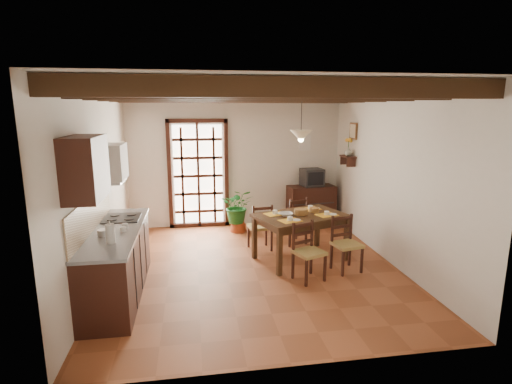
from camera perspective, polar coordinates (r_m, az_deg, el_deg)
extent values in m
plane|color=brown|center=(6.47, -0.32, -10.79)|extent=(5.00, 5.00, 0.00)
cube|color=silver|center=(8.51, -2.89, 4.53)|extent=(4.50, 0.02, 2.80)
cube|color=silver|center=(3.68, 5.59, -5.51)|extent=(4.50, 0.02, 2.80)
cube|color=silver|center=(6.15, -21.56, 0.80)|extent=(0.02, 5.00, 2.80)
cube|color=silver|center=(6.77, 18.84, 1.97)|extent=(0.02, 5.00, 2.80)
cube|color=white|center=(5.97, -0.36, 14.84)|extent=(4.50, 5.00, 0.02)
cube|color=black|center=(3.90, 4.46, 14.70)|extent=(4.50, 0.14, 0.20)
cube|color=black|center=(4.72, 2.03, 14.25)|extent=(4.50, 0.14, 0.20)
cube|color=black|center=(5.55, 0.32, 13.92)|extent=(4.50, 0.14, 0.20)
cube|color=black|center=(6.38, -0.94, 13.67)|extent=(4.50, 0.14, 0.20)
cube|color=black|center=(7.21, -1.91, 13.47)|extent=(4.50, 0.14, 0.20)
cube|color=black|center=(8.05, -2.68, 13.31)|extent=(4.50, 0.14, 0.20)
cube|color=white|center=(8.50, -8.24, 2.36)|extent=(1.01, 0.02, 2.11)
cube|color=black|center=(8.34, -8.47, 10.05)|extent=(1.26, 0.10, 0.08)
cube|color=black|center=(8.46, -12.23, 2.17)|extent=(0.08, 0.10, 2.28)
cube|color=black|center=(8.48, -4.24, 2.43)|extent=(0.08, 0.10, 2.28)
cube|color=black|center=(8.43, -8.23, 2.28)|extent=(1.01, 0.03, 2.02)
cube|color=black|center=(5.78, -19.14, -9.63)|extent=(0.60, 2.20, 0.88)
cube|color=slate|center=(5.63, -19.46, -5.26)|extent=(0.64, 2.25, 0.04)
cube|color=tan|center=(5.63, -22.48, -3.06)|extent=(0.02, 2.20, 0.50)
cube|color=black|center=(4.79, -23.19, 3.18)|extent=(0.35, 0.80, 0.70)
cube|color=white|center=(6.00, -20.05, 4.06)|extent=(0.38, 0.60, 0.50)
cube|color=silver|center=(6.04, -19.87, 1.52)|extent=(0.32, 0.55, 0.04)
cube|color=black|center=(6.14, -18.59, -3.54)|extent=(0.50, 0.55, 0.02)
cylinder|color=white|center=(5.07, -20.09, -5.67)|extent=(0.11, 0.11, 0.24)
cylinder|color=silver|center=(5.40, -21.01, -5.55)|extent=(0.14, 0.14, 0.10)
cube|color=#3C2513|center=(6.62, 6.41, -3.44)|extent=(1.65, 1.34, 0.05)
cube|color=#3C2513|center=(6.64, 6.40, -4.08)|extent=(1.49, 1.21, 0.10)
cube|color=#3C2513|center=(7.41, 8.75, -4.95)|extent=(0.09, 0.09, 0.72)
cube|color=#3C2513|center=(6.73, -0.22, -6.56)|extent=(0.09, 0.09, 0.72)
cube|color=#3C2513|center=(6.82, 12.80, -6.61)|extent=(0.09, 0.09, 0.72)
cube|color=#3C2513|center=(6.08, 3.36, -8.65)|extent=(0.09, 0.09, 0.72)
cube|color=#A18744|center=(5.94, 7.61, -8.56)|extent=(0.51, 0.50, 0.05)
cube|color=black|center=(5.99, 6.70, -6.16)|extent=(0.38, 0.18, 0.44)
cube|color=black|center=(6.02, 7.55, -10.46)|extent=(0.49, 0.47, 0.43)
cube|color=#A18744|center=(6.37, 12.87, -7.35)|extent=(0.47, 0.46, 0.05)
cube|color=black|center=(6.43, 12.14, -5.09)|extent=(0.40, 0.12, 0.44)
cube|color=black|center=(6.44, 12.78, -9.14)|extent=(0.45, 0.43, 0.43)
cube|color=#A18744|center=(7.14, 0.56, -4.98)|extent=(0.44, 0.42, 0.05)
cube|color=black|center=(6.93, 0.95, -3.64)|extent=(0.39, 0.08, 0.43)
cube|color=black|center=(7.20, 0.55, -6.58)|extent=(0.42, 0.40, 0.42)
cube|color=#A18744|center=(7.49, 5.36, -4.03)|extent=(0.51, 0.50, 0.05)
cube|color=black|center=(7.29, 6.09, -2.65)|extent=(0.40, 0.16, 0.45)
cube|color=black|center=(7.55, 5.33, -5.65)|extent=(0.49, 0.48, 0.44)
cube|color=yellow|center=(6.31, 3.83, -3.74)|extent=(0.33, 0.24, 0.01)
cube|color=yellow|center=(6.51, 9.99, -3.42)|extent=(0.33, 0.24, 0.01)
cube|color=yellow|center=(6.74, 2.98, -2.72)|extent=(0.33, 0.24, 0.01)
cube|color=yellow|center=(6.92, 8.79, -2.45)|extent=(0.33, 0.24, 0.01)
cylinder|color=olive|center=(6.60, 6.43, -2.67)|extent=(0.22, 0.22, 0.09)
imported|color=white|center=(6.51, 4.32, -3.19)|extent=(0.22, 0.22, 0.05)
cube|color=black|center=(8.75, 7.88, -1.87)|extent=(1.04, 0.54, 0.85)
cube|color=black|center=(8.62, 7.99, 2.11)|extent=(0.48, 0.44, 0.37)
cube|color=black|center=(8.44, 8.38, 1.88)|extent=(0.35, 0.07, 0.28)
cube|color=white|center=(8.74, 6.99, 6.96)|extent=(0.25, 0.03, 0.32)
cone|color=maroon|center=(8.26, -2.58, -4.87)|extent=(0.34, 0.34, 0.21)
imported|color=#144C19|center=(8.14, -2.61, -1.77)|extent=(1.88, 1.68, 1.85)
cube|color=black|center=(8.14, 13.01, 4.96)|extent=(0.20, 0.42, 0.03)
cube|color=black|center=(8.00, 13.43, 4.17)|extent=(0.18, 0.03, 0.18)
cube|color=black|center=(8.31, 12.55, 4.49)|extent=(0.18, 0.03, 0.18)
imported|color=#B2BFB2|center=(8.13, 13.04, 5.66)|extent=(0.15, 0.15, 0.15)
sphere|color=yellow|center=(8.11, 13.11, 7.13)|extent=(0.14, 0.14, 0.14)
cylinder|color=#144C19|center=(8.12, 13.06, 6.08)|extent=(0.01, 0.01, 0.28)
cube|color=brown|center=(8.13, 13.74, 8.46)|extent=(0.03, 0.32, 0.32)
cube|color=#C3B292|center=(8.13, 13.64, 8.46)|extent=(0.01, 0.26, 0.26)
cylinder|color=black|center=(6.48, 6.53, 11.44)|extent=(0.01, 0.01, 0.70)
cone|color=#FDF2CC|center=(6.49, 6.45, 8.18)|extent=(0.36, 0.36, 0.14)
sphere|color=#FFD88C|center=(6.50, 6.43, 7.48)|extent=(0.09, 0.09, 0.09)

